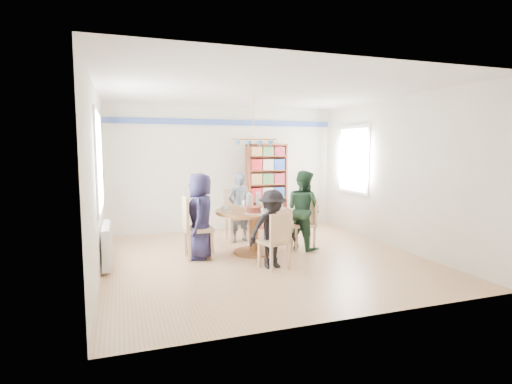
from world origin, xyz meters
name	(u,v)px	position (x,y,z in m)	size (l,w,h in m)	color
ground	(264,258)	(0.00, 0.00, 0.00)	(5.00, 5.00, 0.00)	tan
room_shell	(234,156)	(-0.26, 0.87, 1.65)	(5.00, 5.00, 5.00)	white
radiator	(107,244)	(-2.42, 0.30, 0.35)	(0.12, 1.00, 0.60)	silver
dining_table	(254,221)	(-0.06, 0.35, 0.56)	(1.30, 1.30, 0.75)	brown
chair_left	(193,225)	(-1.10, 0.34, 0.56)	(0.46, 0.46, 1.02)	tan
chair_right	(307,221)	(0.96, 0.37, 0.50)	(0.47, 0.47, 0.91)	tan
chair_far	(236,212)	(-0.06, 1.41, 0.55)	(0.45, 0.45, 0.99)	tan
chair_near	(277,238)	(-0.04, -0.66, 0.47)	(0.46, 0.46, 0.86)	tan
person_left	(200,216)	(-0.98, 0.34, 0.70)	(0.68, 0.44, 1.40)	#1A1836
person_right	(304,210)	(0.89, 0.37, 0.70)	(0.68, 0.53, 1.41)	#1B3624
person_far	(239,207)	(-0.06, 1.26, 0.67)	(0.49, 0.32, 1.34)	gray
person_near	(273,229)	(-0.05, -0.53, 0.59)	(0.76, 0.44, 1.18)	black
bookshelf	(267,187)	(0.91, 2.34, 0.93)	(0.90, 0.27, 1.89)	brown
tableware	(252,206)	(-0.08, 0.38, 0.82)	(1.20, 1.20, 0.32)	white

